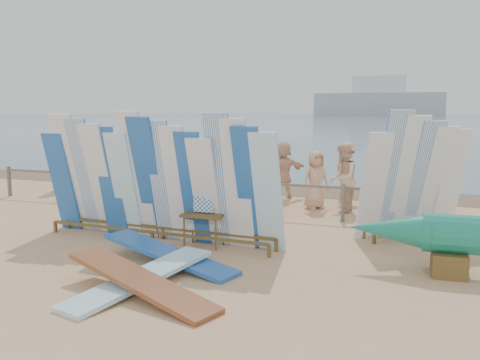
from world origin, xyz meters
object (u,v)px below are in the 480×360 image
at_px(main_surfboard_rack, 157,184).
at_px(vendor_table, 204,229).
at_px(side_surfboard_rack, 413,182).
at_px(beachgoer_4, 175,171).
at_px(flat_board_d, 169,264).
at_px(beach_chair_left, 180,195).
at_px(flat_board_c, 141,296).
at_px(beachgoer_8, 343,178).
at_px(beachgoer_extra_1, 99,160).
at_px(beachgoer_3, 218,163).
at_px(beachgoer_11, 104,157).
at_px(beachgoer_5, 283,170).
at_px(beachgoer_0, 61,166).
at_px(flat_board_b, 141,287).
at_px(beachgoer_9, 346,172).
at_px(beachgoer_2, 131,163).
at_px(stroller, 256,192).
at_px(beach_chair_right, 219,193).
at_px(beachgoer_1, 156,167).
at_px(beachgoer_6, 316,180).

height_order(main_surfboard_rack, vendor_table, main_surfboard_rack).
xyz_separation_m(side_surfboard_rack, beachgoer_4, (-6.36, 1.86, -0.28)).
distance_m(flat_board_d, beach_chair_left, 5.74).
bearing_deg(flat_board_c, beachgoer_8, 4.70).
distance_m(flat_board_c, beach_chair_left, 7.18).
xyz_separation_m(flat_board_c, flat_board_d, (-0.33, 1.43, 0.00)).
bearing_deg(beachgoer_extra_1, beachgoer_3, 56.12).
relative_size(beachgoer_11, beachgoer_5, 1.08).
distance_m(flat_board_d, beachgoer_0, 8.98).
height_order(flat_board_b, beachgoer_9, beachgoer_9).
relative_size(vendor_table, beachgoer_extra_1, 0.65).
relative_size(flat_board_d, beachgoer_3, 1.63).
xyz_separation_m(side_surfboard_rack, beachgoer_extra_1, (-10.79, 4.47, -0.37)).
relative_size(beachgoer_0, beachgoer_4, 0.93).
xyz_separation_m(vendor_table, beachgoer_2, (-4.76, 4.96, 0.58)).
bearing_deg(flat_board_b, stroller, 106.53).
xyz_separation_m(beachgoer_3, beachgoer_2, (-2.17, -1.89, 0.09)).
height_order(vendor_table, beachgoer_8, beachgoer_8).
height_order(flat_board_d, beach_chair_right, beach_chair_right).
xyz_separation_m(flat_board_d, beachgoer_0, (-6.93, 5.66, 0.82)).
bearing_deg(vendor_table, beachgoer_5, 88.18).
distance_m(stroller, beachgoer_8, 2.25).
bearing_deg(beachgoer_8, flat_board_b, -17.68).
height_order(flat_board_c, beachgoer_8, beachgoer_8).
xyz_separation_m(beach_chair_right, beachgoer_1, (-2.44, 0.77, 0.56)).
xyz_separation_m(beachgoer_6, beachgoer_extra_1, (-8.30, 2.07, 0.03)).
relative_size(flat_board_b, beachgoer_9, 1.61).
xyz_separation_m(flat_board_c, beachgoer_extra_1, (-7.34, 9.19, 0.80)).
relative_size(beach_chair_right, beachgoer_extra_1, 0.53).
height_order(beachgoer_8, beachgoer_2, beachgoer_2).
bearing_deg(beach_chair_left, vendor_table, -60.29).
relative_size(main_surfboard_rack, beachgoer_6, 3.40).
bearing_deg(beachgoer_9, beachgoer_0, 67.77).
relative_size(flat_board_b, beachgoer_5, 1.60).
height_order(flat_board_d, beachgoer_8, beachgoer_8).
relative_size(beachgoer_0, beachgoer_11, 0.90).
xyz_separation_m(flat_board_b, flat_board_c, (0.19, -0.33, 0.00)).
relative_size(beach_chair_right, beachgoer_9, 0.50).
bearing_deg(vendor_table, beachgoer_6, 72.83).
xyz_separation_m(beach_chair_left, beachgoer_11, (-4.30, 2.55, 0.68)).
bearing_deg(flat_board_c, stroller, 22.62).
height_order(stroller, beachgoer_6, beachgoer_6).
bearing_deg(beachgoer_1, beachgoer_8, -13.78).
bearing_deg(beachgoer_5, beachgoer_1, -37.43).
relative_size(side_surfboard_rack, beachgoer_5, 1.55).
relative_size(side_surfboard_rack, flat_board_d, 0.97).
bearing_deg(beachgoer_6, vendor_table, -149.74).
distance_m(flat_board_b, beachgoer_8, 6.89).
xyz_separation_m(flat_board_d, beachgoer_5, (0.07, 6.84, 0.84)).
xyz_separation_m(flat_board_b, beachgoer_11, (-6.88, 8.84, 0.91)).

